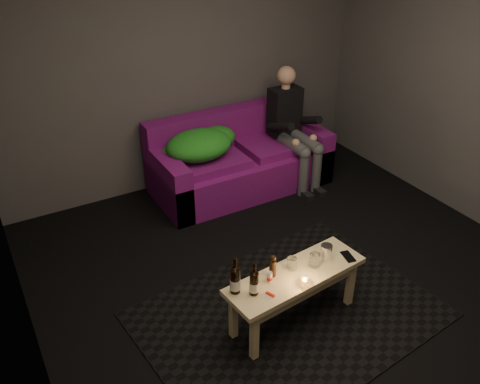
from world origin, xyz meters
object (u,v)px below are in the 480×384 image
object	(u,v)px
person	(292,125)
steel_cup	(326,252)
beer_bottle_a	(235,280)
beer_bottle_b	(254,283)
coffee_table	(295,282)
sofa	(239,162)

from	to	relation	value
person	steel_cup	world-z (taller)	person
person	beer_bottle_a	xyz separation A→B (m)	(-1.69, -1.76, -0.10)
beer_bottle_b	coffee_table	bearing A→B (deg)	4.48
person	beer_bottle_a	distance (m)	2.44
sofa	beer_bottle_b	xyz separation A→B (m)	(-1.02, -1.99, 0.24)
sofa	beer_bottle_b	world-z (taller)	sofa
beer_bottle_b	steel_cup	size ratio (longest dim) A/B	2.16
beer_bottle_b	steel_cup	xyz separation A→B (m)	(0.65, 0.06, -0.03)
beer_bottle_a	person	bearing A→B (deg)	46.26
beer_bottle_b	steel_cup	distance (m)	0.66
sofa	beer_bottle_a	distance (m)	2.23
sofa	beer_bottle_b	bearing A→B (deg)	-117.14
steel_cup	person	bearing A→B (deg)	62.27
sofa	person	bearing A→B (deg)	-14.82
coffee_table	beer_bottle_a	xyz separation A→B (m)	(-0.46, 0.05, 0.18)
coffee_table	person	bearing A→B (deg)	55.97
coffee_table	beer_bottle_b	xyz separation A→B (m)	(-0.36, -0.03, 0.17)
sofa	steel_cup	size ratio (longest dim) A/B	15.85
sofa	person	xyz separation A→B (m)	(0.57, -0.15, 0.35)
sofa	coffee_table	world-z (taller)	sofa
person	coffee_table	distance (m)	2.21
sofa	steel_cup	world-z (taller)	sofa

